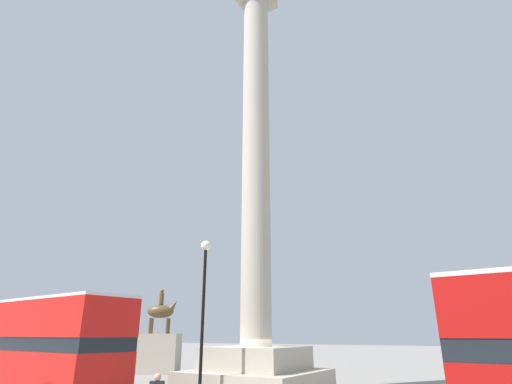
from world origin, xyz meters
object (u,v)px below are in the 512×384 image
Objects in this scene: monument_column at (256,238)px; equestrian_statue at (158,348)px; bus_a at (37,343)px; street_lamp at (203,303)px.

equestrian_statue is at bearing 154.93° from monument_column.
monument_column is at bearing 46.13° from bus_a.
equestrian_statue is (-11.91, 5.57, -5.91)m from monument_column.
street_lamp is at bearing -68.60° from equestrian_statue.
bus_a is 12.93m from equestrian_statue.
monument_column is 2.28× the size of bus_a.
street_lamp is (-0.46, -3.78, -3.63)m from monument_column.
street_lamp reaches higher than bus_a.
monument_column reaches higher than bus_a.
monument_column is at bearing -54.41° from equestrian_statue.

